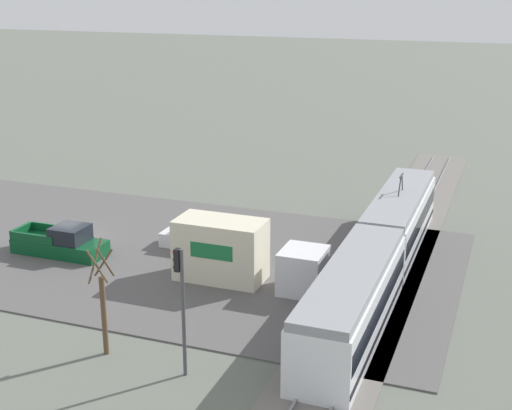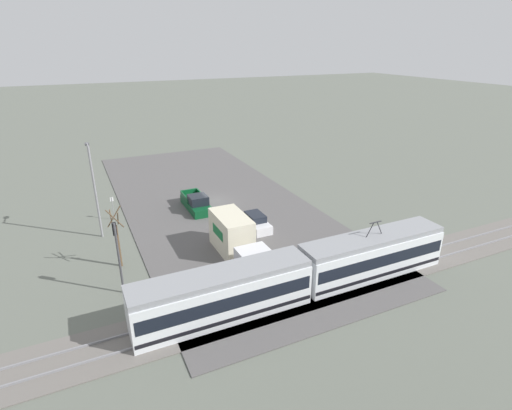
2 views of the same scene
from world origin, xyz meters
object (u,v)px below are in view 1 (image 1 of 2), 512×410
Objects in this scene: box_truck at (240,254)px; street_tree at (103,305)px; sedan_car_0 at (196,237)px; traffic_light_pole at (181,295)px; light_rail_tram at (379,255)px; pickup_truck at (61,243)px.

street_tree is (9.24, -2.68, 0.74)m from box_truck.
traffic_light_pole is (13.46, 5.69, 2.91)m from sedan_car_0.
sedan_car_0 is at bearing -131.13° from box_truck.
street_tree is (-0.37, -3.96, -1.23)m from traffic_light_pole.
traffic_light_pole is (11.91, -5.76, 1.91)m from light_rail_tram.
light_rail_tram is 4.35× the size of pickup_truck.
light_rail_tram is 18.68m from pickup_truck.
box_truck is 9.90m from traffic_light_pole.
pickup_truck is 16.24m from traffic_light_pole.
pickup_truck is at bearing -83.00° from light_rail_tram.
street_tree reaches higher than light_rail_tram.
street_tree is at bearing 7.53° from sedan_car_0.
sedan_car_0 is at bearing -157.08° from traffic_light_pole.
traffic_light_pole is (9.64, 12.76, 2.84)m from pickup_truck.
box_truck is at bearing -71.93° from light_rail_tram.
street_tree is (13.09, 1.73, 1.67)m from sedan_car_0.
light_rail_tram reaches higher than pickup_truck.
box_truck is 9.65m from street_tree.
street_tree is (9.26, 8.80, 1.61)m from pickup_truck.
light_rail_tram is at bearing 108.07° from box_truck.
pickup_truck is 1.31× the size of sedan_car_0.
sedan_car_0 is at bearing -172.47° from street_tree.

